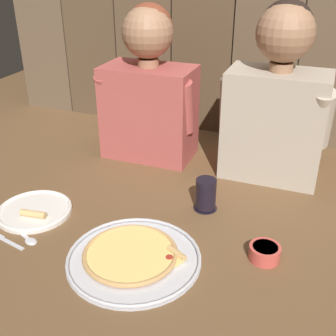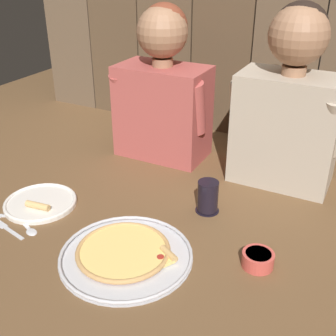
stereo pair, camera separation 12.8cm
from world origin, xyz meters
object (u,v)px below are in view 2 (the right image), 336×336
Objects in this scene: drinking_glass at (208,197)px; diner_left at (163,88)px; dipping_bowl at (258,259)px; diner_right at (289,103)px; pizza_tray at (126,253)px; dinner_plate at (40,203)px.

diner_left reaches higher than drinking_glass.
diner_right is (-0.07, 0.51, 0.27)m from dipping_bowl.
dinner_plate reaches higher than pizza_tray.
drinking_glass is at bearing 70.54° from pizza_tray.
drinking_glass reaches higher than dipping_bowl.
dipping_bowl is at bearing -82.11° from diner_right.
diner_left reaches higher than dipping_bowl.
diner_right reaches higher than diner_left.
dipping_bowl reaches higher than dinner_plate.
diner_left is (-0.56, 0.51, 0.26)m from dipping_bowl.
dipping_bowl is at bearing 21.26° from pizza_tray.
diner_right is (0.27, 0.64, 0.29)m from pizza_tray.
dipping_bowl is at bearing -42.15° from diner_left.
diner_left is at bearing 109.05° from pizza_tray.
dinner_plate is at bearing 166.58° from pizza_tray.
diner_right is (0.16, 0.32, 0.25)m from drinking_glass.
dipping_bowl is (0.34, 0.13, 0.01)m from pizza_tray.
pizza_tray is 0.73m from diner_left.
pizza_tray is 0.41m from dinner_plate.
dipping_bowl is (0.73, 0.04, 0.01)m from dinner_plate.
drinking_glass is 0.18× the size of diner_left.
dinner_plate is 0.38× the size of diner_right.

